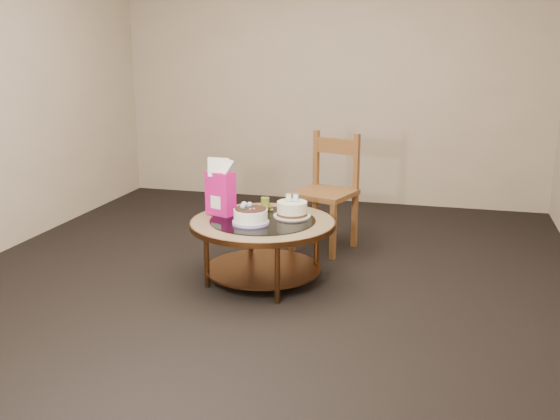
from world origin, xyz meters
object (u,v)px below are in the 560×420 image
(cream_cake, at_px, (292,209))
(dining_chair, at_px, (327,191))
(decorated_cake, at_px, (250,217))
(coffee_table, at_px, (263,231))
(gift_bag, at_px, (220,187))

(cream_cake, distance_m, dining_chair, 0.75)
(cream_cake, bearing_deg, decorated_cake, -140.08)
(cream_cake, bearing_deg, dining_chair, 74.54)
(coffee_table, xyz_separation_m, decorated_cake, (-0.05, -0.11, 0.13))
(dining_chair, bearing_deg, decorated_cake, -90.85)
(decorated_cake, distance_m, gift_bag, 0.36)
(coffee_table, relative_size, gift_bag, 2.54)
(decorated_cake, bearing_deg, cream_cake, 46.90)
(dining_chair, bearing_deg, cream_cake, -80.23)
(decorated_cake, distance_m, cream_cake, 0.34)
(dining_chair, bearing_deg, coffee_table, -90.01)
(decorated_cake, relative_size, cream_cake, 0.94)
(coffee_table, relative_size, dining_chair, 1.08)
(decorated_cake, relative_size, gift_bag, 0.63)
(coffee_table, relative_size, cream_cake, 3.83)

